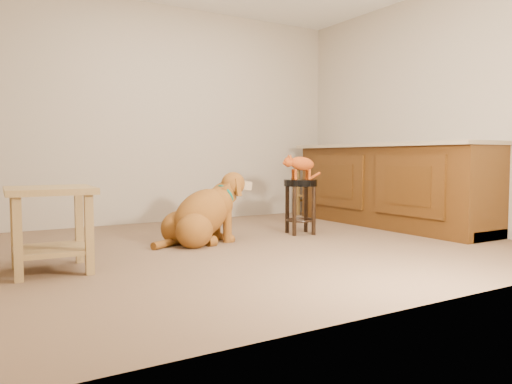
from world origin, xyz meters
TOP-DOWN VIEW (x-y plane):
  - floor at (0.00, 0.00)m, footprint 4.50×4.00m
  - room_shell at (0.00, 0.00)m, footprint 4.54×4.04m
  - cabinet_run at (1.94, 0.30)m, footprint 0.70×2.56m
  - padded_stool at (0.74, 0.35)m, footprint 0.35×0.35m
  - wood_stool at (1.85, 1.59)m, footprint 0.36×0.36m
  - side_table at (-1.73, -0.14)m, footprint 0.59×0.59m
  - golden_retriever at (-0.37, 0.34)m, footprint 1.08×0.58m
  - tabby_kitten at (0.73, 0.35)m, footprint 0.46×0.20m

SIDE VIEW (x-z plane):
  - floor at x=0.00m, z-range -0.01..0.01m
  - golden_retriever at x=-0.37m, z-range -0.09..0.60m
  - wood_stool at x=1.85m, z-range 0.01..0.67m
  - side_table at x=-1.73m, z-range 0.09..0.67m
  - padded_stool at x=0.74m, z-range 0.12..0.68m
  - cabinet_run at x=1.94m, z-range -0.03..0.91m
  - tabby_kitten at x=0.73m, z-range 0.57..0.85m
  - room_shell at x=0.00m, z-range 0.37..2.99m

